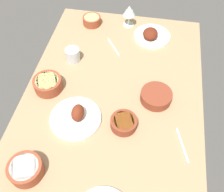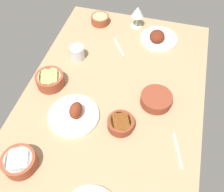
{
  "view_description": "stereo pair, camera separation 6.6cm",
  "coord_description": "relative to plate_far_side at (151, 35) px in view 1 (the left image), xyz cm",
  "views": [
    {
      "loc": [
        -74.89,
        -13.42,
        106.64
      ],
      "look_at": [
        0.0,
        0.0,
        6.0
      ],
      "focal_mm": 40.77,
      "sensor_mm": 36.0,
      "label": 1
    },
    {
      "loc": [
        -73.46,
        -19.82,
        106.64
      ],
      "look_at": [
        0.0,
        0.0,
        6.0
      ],
      "focal_mm": 40.77,
      "sensor_mm": 36.0,
      "label": 2
    }
  ],
  "objects": [
    {
      "name": "bowl_potatoes",
      "position": [
        -48.8,
        48.63,
        1.33
      ],
      "size": [
        14.37,
        14.37,
        6.44
      ],
      "color": "brown",
      "rests_on": "dining_table"
    },
    {
      "name": "plate_center_main",
      "position": [
        -64.57,
        29.71,
        -0.15
      ],
      "size": [
        24.21,
        24.21,
        8.91
      ],
      "color": "white",
      "rests_on": "dining_table"
    },
    {
      "name": "spoon_loose",
      "position": [
        -69.6,
        -19.61,
        -1.75
      ],
      "size": [
        16.28,
        6.15,
        0.8
      ],
      "primitive_type": "cube",
      "rotation": [
        0.0,
        0.0,
        3.46
      ],
      "color": "silver",
      "rests_on": "dining_table"
    },
    {
      "name": "wine_glass",
      "position": [
        10.05,
        15.6,
        7.78
      ],
      "size": [
        7.6,
        7.6,
        14.0
      ],
      "color": "silver",
      "rests_on": "dining_table"
    },
    {
      "name": "bowl_pasta",
      "position": [
        7.18,
        38.57,
        0.67
      ],
      "size": [
        11.36,
        11.36,
        5.16
      ],
      "color": "brown",
      "rests_on": "dining_table"
    },
    {
      "name": "water_tumbler",
      "position": [
        -26.46,
        41.7,
        1.63
      ],
      "size": [
        7.89,
        7.89,
        7.56
      ],
      "primitive_type": "cylinder",
      "color": "silver",
      "rests_on": "dining_table"
    },
    {
      "name": "bowl_onions",
      "position": [
        -46.34,
        -6.19,
        0.62
      ],
      "size": [
        15.52,
        15.52,
        5.06
      ],
      "color": "brown",
      "rests_on": "dining_table"
    },
    {
      "name": "fork_loose",
      "position": [
        -12.35,
        21.19,
        -1.75
      ],
      "size": [
        13.82,
        9.78,
        0.8
      ],
      "primitive_type": "cube",
      "rotation": [
        0.0,
        0.0,
        3.74
      ],
      "color": "silver",
      "rests_on": "dining_table"
    },
    {
      "name": "bowl_soup",
      "position": [
        -64.18,
        7.29,
        0.53
      ],
      "size": [
        12.35,
        12.35,
        4.89
      ],
      "color": "brown",
      "rests_on": "dining_table"
    },
    {
      "name": "dining_table",
      "position": [
        -49.57,
        15.36,
        -4.15
      ],
      "size": [
        140.0,
        90.0,
        4.0
      ],
      "primitive_type": "cube",
      "color": "tan",
      "rests_on": "ground"
    },
    {
      "name": "bowl_cream",
      "position": [
        -93.09,
        42.93,
        1.18
      ],
      "size": [
        14.08,
        14.08,
        6.14
      ],
      "color": "brown",
      "rests_on": "dining_table"
    },
    {
      "name": "plate_far_side",
      "position": [
        0.0,
        0.0,
        0.0
      ],
      "size": [
        22.07,
        22.07,
        7.0
      ],
      "color": "white",
      "rests_on": "dining_table"
    }
  ]
}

